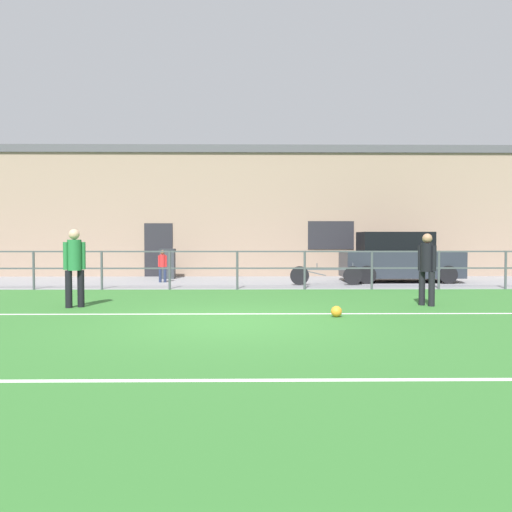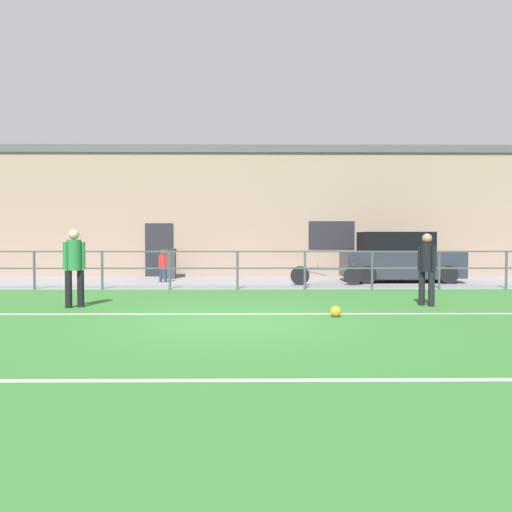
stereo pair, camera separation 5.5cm
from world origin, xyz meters
The scene contains 13 objects.
ground centered at (0.00, 0.00, -0.02)m, with size 60.00×44.00×0.04m, color #33702D.
field_line_touchline centered at (0.00, 1.04, 0.00)m, with size 36.00×0.11×0.00m, color white.
field_line_hash centered at (0.00, -3.85, 0.00)m, with size 36.00×0.11×0.00m, color white.
pavement_strip centered at (0.00, 8.50, 0.01)m, with size 48.00×5.00×0.02m, color gray.
perimeter_fence centered at (0.00, 6.00, 0.75)m, with size 36.07×0.07×1.15m.
clubhouse_facade centered at (0.00, 12.20, 2.59)m, with size 28.00×2.56×5.15m.
player_goalkeeper centered at (4.36, 2.27, 0.93)m, with size 0.32×0.36×1.63m.
player_striker centered at (-3.48, 2.07, 0.98)m, with size 0.43×0.30×1.73m.
soccer_ball_match centered at (2.05, 0.62, 0.11)m, with size 0.21×0.21×0.21m, color orange.
spectator_child centered at (-2.59, 8.31, 0.64)m, with size 0.30×0.19×1.09m.
parked_car_red centered at (5.50, 8.48, 0.82)m, with size 3.95×1.85×1.71m.
bicycle_parked_0 centered at (2.81, 7.20, 0.34)m, with size 2.31×0.04×0.71m.
trash_bin_0 centered at (-2.67, 9.91, 0.58)m, with size 0.55×0.47×1.11m.
Camera 1 is at (0.36, -9.40, 1.53)m, focal length 36.59 mm.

